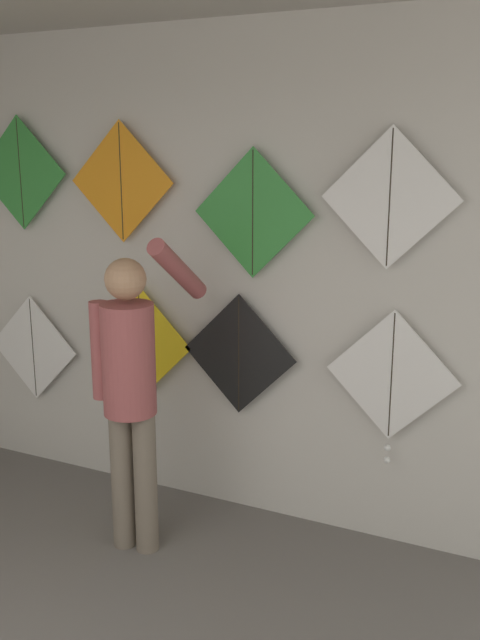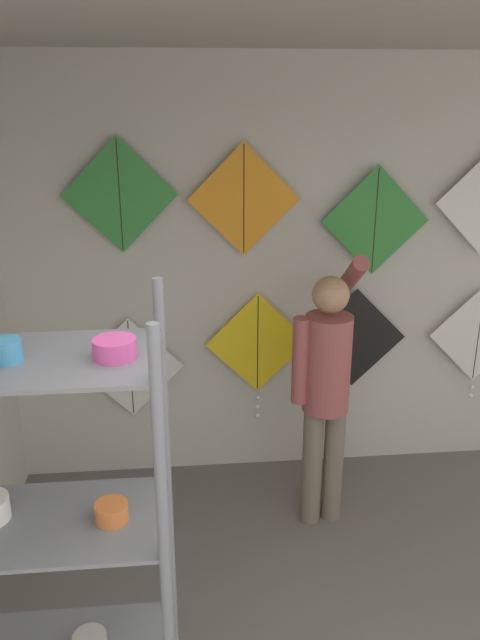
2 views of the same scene
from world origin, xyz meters
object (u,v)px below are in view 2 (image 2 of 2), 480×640
at_px(kite_0, 131,368).
at_px(kite_6, 375,221).
at_px(kite_4, 120,195).
at_px(kite_3, 478,336).
at_px(shopkeeper, 326,380).
at_px(kite_2, 354,338).
at_px(kite_5, 244,200).
at_px(kite_1, 258,347).

height_order(kite_0, kite_6, kite_6).
bearing_deg(kite_4, kite_3, -0.01).
relative_size(shopkeeper, kite_6, 2.41).
bearing_deg(shopkeeper, kite_4, 147.06).
xyz_separation_m(shopkeeper, kite_6, (0.42, 0.60, 0.82)).
xyz_separation_m(kite_2, kite_5, (-0.76, 0.00, 0.95)).
xyz_separation_m(kite_1, kite_4, (-0.85, 0.00, 1.03)).
xyz_separation_m(kite_0, kite_3, (2.41, -0.00, 0.13)).
bearing_deg(shopkeeper, kite_1, 112.97).
distance_m(shopkeeper, kite_4, 1.67).
distance_m(kite_0, kite_1, 0.86).
relative_size(kite_5, kite_6, 1.00).
bearing_deg(kite_5, kite_6, 0.00).
bearing_deg(shopkeeper, kite_6, 48.95).
relative_size(kite_2, kite_4, 1.00).
distance_m(kite_4, kite_6, 1.62).
bearing_deg(kite_2, kite_6, 0.00).
relative_size(shopkeeper, kite_0, 2.41).
distance_m(kite_0, kite_3, 2.41).
bearing_deg(kite_2, kite_4, 180.00).
xyz_separation_m(kite_4, kite_6, (1.61, 0.00, -0.19)).
height_order(kite_2, kite_6, kite_6).
xyz_separation_m(kite_3, kite_5, (-1.65, 0.00, 0.97)).
distance_m(shopkeeper, kite_3, 1.36).
distance_m(kite_1, kite_5, 1.00).
height_order(kite_3, kite_5, kite_5).
xyz_separation_m(kite_5, kite_6, (0.85, 0.00, -0.15)).
relative_size(shopkeeper, kite_2, 2.41).
relative_size(kite_0, kite_1, 0.77).
xyz_separation_m(kite_0, kite_2, (1.52, 0.00, 0.15)).
bearing_deg(kite_1, kite_2, 0.05).
bearing_deg(kite_1, kite_5, 179.62).
bearing_deg(kite_4, shopkeeper, -26.75).
xyz_separation_m(kite_4, kite_5, (0.76, 0.00, -0.04)).
bearing_deg(kite_0, shopkeeper, -26.75).
relative_size(kite_1, kite_4, 1.29).
bearing_deg(kite_6, kite_5, 180.00).
bearing_deg(kite_4, kite_6, 0.00).
bearing_deg(kite_1, kite_0, 179.96).
relative_size(kite_4, kite_6, 1.00).
xyz_separation_m(kite_0, kite_4, (0.00, 0.00, 1.14)).
distance_m(kite_1, kite_3, 1.55).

